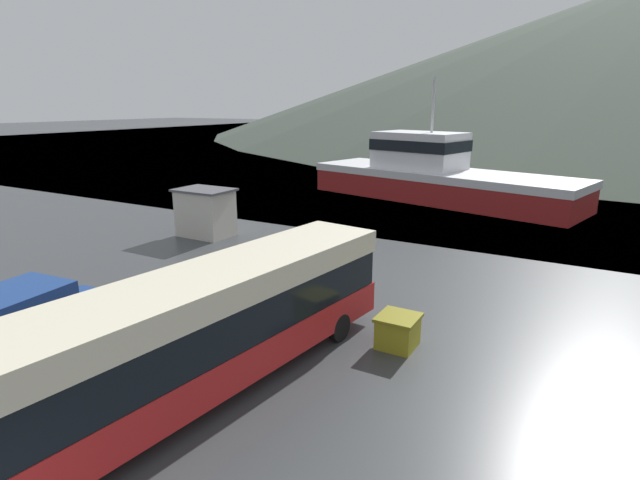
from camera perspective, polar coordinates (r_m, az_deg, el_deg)
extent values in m
plane|color=slate|center=(145.42, 28.02, 10.69)|extent=(240.00, 240.00, 0.00)
cube|color=red|center=(13.59, -12.88, -13.13)|extent=(3.99, 13.05, 0.98)
cube|color=black|center=(13.12, -13.15, -9.08)|extent=(3.91, 12.79, 1.12)
cube|color=beige|center=(12.78, -13.40, -5.35)|extent=(3.99, 13.05, 0.70)
cube|color=black|center=(17.70, 2.94, -2.90)|extent=(2.13, 0.32, 1.51)
cylinder|color=black|center=(17.33, -3.72, -8.09)|extent=(0.41, 0.93, 0.90)
cylinder|color=black|center=(16.14, 2.14, -9.90)|extent=(0.41, 0.93, 0.90)
cylinder|color=black|center=(12.82, -32.56, -19.81)|extent=(0.41, 0.93, 0.90)
cube|color=navy|center=(17.32, -25.30, -7.83)|extent=(2.06, 1.85, 1.20)
cube|color=black|center=(16.51, -27.81, -5.60)|extent=(1.62, 0.21, 0.76)
cylinder|color=black|center=(18.04, -27.40, -9.26)|extent=(0.29, 0.72, 0.70)
cylinder|color=black|center=(16.82, -23.72, -10.56)|extent=(0.29, 0.72, 0.70)
cube|color=maroon|center=(40.28, 13.65, 6.09)|extent=(21.76, 10.67, 2.32)
cube|color=silver|center=(40.15, 13.73, 7.31)|extent=(21.98, 10.78, 0.58)
cube|color=silver|center=(41.03, 11.31, 10.02)|extent=(7.49, 5.61, 2.84)
cube|color=black|center=(40.99, 11.34, 10.61)|extent=(7.65, 5.75, 0.85)
cylinder|color=#B2B2B7|center=(40.35, 12.82, 14.80)|extent=(0.20, 0.20, 4.11)
cube|color=olive|center=(15.92, 8.87, -10.43)|extent=(1.12, 1.14, 0.92)
cube|color=olive|center=(15.70, 8.95, -8.74)|extent=(1.23, 1.26, 0.10)
cube|color=beige|center=(29.13, -12.95, 2.97)|extent=(2.85, 2.07, 2.58)
cube|color=#4C4C51|center=(28.88, -13.11, 5.59)|extent=(3.14, 2.28, 0.12)
cube|color=#1E5138|center=(53.17, 19.43, 7.13)|extent=(7.10, 4.02, 1.08)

